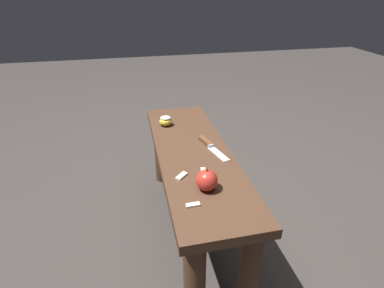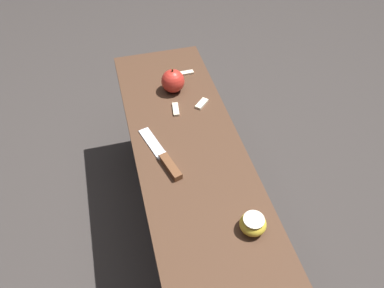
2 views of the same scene
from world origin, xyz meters
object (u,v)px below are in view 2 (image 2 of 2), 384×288
wooden_bench (189,173)px  apple_cut (253,224)px  knife (165,160)px  apple_whole (173,81)px

wooden_bench → apple_cut: bearing=-164.3°
knife → wooden_bench: bearing=-84.6°
apple_whole → apple_cut: size_ratio=1.34×
wooden_bench → apple_whole: 0.32m
apple_whole → knife: bearing=163.1°
apple_whole → apple_cut: (-0.57, -0.07, -0.02)m
knife → apple_whole: (0.31, -0.09, 0.03)m
apple_whole → apple_cut: bearing=-173.2°
apple_whole → wooden_bench: bearing=176.9°
knife → apple_cut: apple_cut is taller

